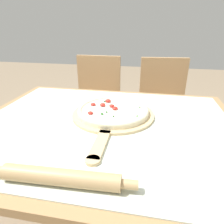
# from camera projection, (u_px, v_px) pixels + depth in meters

# --- Properties ---
(dining_table) EXTENTS (1.21, 0.96, 0.74)m
(dining_table) POSITION_uv_depth(u_px,v_px,m) (105.00, 144.00, 0.94)
(dining_table) COLOR #A87F51
(dining_table) RESTS_ON ground_plane
(towel_cloth) EXTENTS (1.13, 0.88, 0.00)m
(towel_cloth) POSITION_uv_depth(u_px,v_px,m) (105.00, 124.00, 0.89)
(towel_cloth) COLOR silver
(towel_cloth) RESTS_ON dining_table
(pizza_peel) EXTENTS (0.39, 0.59, 0.01)m
(pizza_peel) POSITION_uv_depth(u_px,v_px,m) (112.00, 116.00, 0.95)
(pizza_peel) COLOR #D6B784
(pizza_peel) RESTS_ON towel_cloth
(pizza) EXTENTS (0.34, 0.34, 0.03)m
(pizza) POSITION_uv_depth(u_px,v_px,m) (113.00, 110.00, 0.96)
(pizza) COLOR beige
(pizza) RESTS_ON pizza_peel
(rolling_pin) EXTENTS (0.42, 0.06, 0.05)m
(rolling_pin) POSITION_uv_depth(u_px,v_px,m) (61.00, 177.00, 0.55)
(rolling_pin) COLOR tan
(rolling_pin) RESTS_ON towel_cloth
(chair_left) EXTENTS (0.41, 0.41, 0.90)m
(chair_left) POSITION_uv_depth(u_px,v_px,m) (97.00, 101.00, 1.76)
(chair_left) COLOR tan
(chair_left) RESTS_ON ground_plane
(chair_right) EXTENTS (0.43, 0.43, 0.90)m
(chair_right) POSITION_uv_depth(u_px,v_px,m) (162.00, 105.00, 1.67)
(chair_right) COLOR tan
(chair_right) RESTS_ON ground_plane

